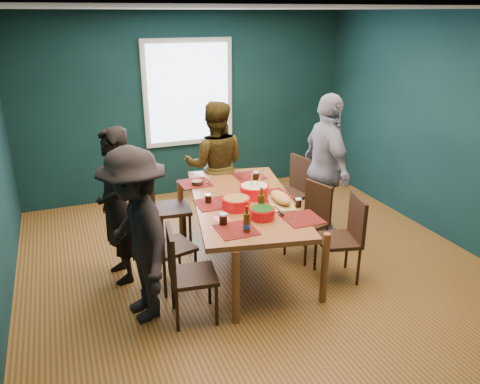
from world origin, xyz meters
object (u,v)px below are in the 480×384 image
object	(u,v)px
person_right	(326,168)
person_back	(215,165)
chair_left_far	(161,202)
chair_left_mid	(163,241)
chair_right_mid	(312,215)
chair_right_near	(347,232)
bowl_dumpling	(254,191)
bowl_herbs	(262,213)
person_near_left	(136,236)
cutting_board	(281,199)
bowl_salad	(236,203)
person_far_left	(117,206)
dining_table	(244,206)
chair_left_near	(183,268)
chair_right_far	(295,187)

from	to	relation	value
person_right	person_back	bearing A→B (deg)	59.70
chair_left_far	chair_left_mid	size ratio (longest dim) A/B	1.12
chair_right_mid	chair_left_far	bearing A→B (deg)	136.49
chair_right_near	person_back	size ratio (longest dim) A/B	0.55
bowl_dumpling	bowl_herbs	bearing A→B (deg)	-105.53
chair_left_mid	bowl_herbs	xyz separation A→B (m)	(0.91, -0.37, 0.32)
person_right	person_near_left	bearing A→B (deg)	114.19
chair_left_mid	cutting_board	size ratio (longest dim) A/B	1.58
person_near_left	bowl_salad	world-z (taller)	person_near_left
chair_right_mid	person_far_left	distance (m)	2.17
chair_left_mid	bowl_salad	world-z (taller)	bowl_salad
cutting_board	person_far_left	bearing A→B (deg)	175.36
bowl_dumpling	cutting_board	size ratio (longest dim) A/B	0.56
dining_table	bowl_herbs	distance (m)	0.53
chair_right_mid	bowl_dumpling	xyz separation A→B (m)	(-0.68, 0.09, 0.36)
chair_left_near	bowl_herbs	distance (m)	0.94
chair_right_far	bowl_salad	distance (m)	1.54
dining_table	chair_left_far	bearing A→B (deg)	146.58
dining_table	chair_left_near	size ratio (longest dim) A/B	2.46
chair_left_far	person_near_left	bearing A→B (deg)	-105.68
bowl_salad	chair_left_near	bearing A→B (deg)	-143.48
bowl_dumpling	chair_left_far	bearing A→B (deg)	141.28
person_back	person_near_left	size ratio (longest dim) A/B	1.01
person_far_left	person_back	bearing A→B (deg)	114.76
person_right	person_near_left	xyz separation A→B (m)	(-2.43, -0.82, -0.09)
dining_table	person_near_left	size ratio (longest dim) A/B	1.38
chair_right_near	chair_left_mid	bearing A→B (deg)	178.59
chair_left_mid	bowl_salad	xyz separation A→B (m)	(0.76, -0.06, 0.32)
chair_left_mid	cutting_board	distance (m)	1.28
chair_left_far	chair_left_near	distance (m)	1.47
person_far_left	person_right	bearing A→B (deg)	83.06
person_far_left	chair_right_near	bearing A→B (deg)	59.73
chair_right_mid	cutting_board	bearing A→B (deg)	-174.96
bowl_herbs	cutting_board	size ratio (longest dim) A/B	0.43
dining_table	chair_right_near	bearing A→B (deg)	-23.95
person_far_left	person_back	xyz separation A→B (m)	(1.36, 0.89, 0.01)
chair_right_mid	person_far_left	bearing A→B (deg)	155.57
chair_left_far	person_far_left	world-z (taller)	person_far_left
person_right	bowl_herbs	size ratio (longest dim) A/B	7.24
chair_left_near	cutting_board	size ratio (longest dim) A/B	1.58
dining_table	bowl_dumpling	size ratio (longest dim) A/B	7.02
chair_left_mid	chair_left_near	size ratio (longest dim) A/B	1.00
person_back	bowl_salad	xyz separation A→B (m)	(-0.22, -1.33, 0.03)
dining_table	chair_left_mid	bearing A→B (deg)	-159.76
chair_left_far	person_far_left	bearing A→B (deg)	-132.45
person_back	person_right	distance (m)	1.41
person_far_left	bowl_herbs	world-z (taller)	person_far_left
bowl_salad	chair_right_mid	bearing A→B (deg)	8.55
person_far_left	chair_left_mid	bearing A→B (deg)	36.33
person_far_left	bowl_salad	xyz separation A→B (m)	(1.14, -0.44, 0.03)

